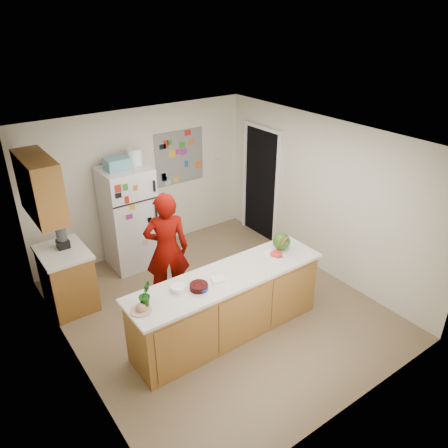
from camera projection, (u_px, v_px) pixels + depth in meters
floor at (218, 309)px, 6.35m from camera, size 4.00×4.50×0.02m
wall_back at (142, 182)px, 7.42m from camera, size 4.00×0.02×2.50m
wall_left at (66, 283)px, 4.73m from camera, size 0.02×4.50×2.50m
wall_right at (323, 197)px, 6.83m from camera, size 0.02×4.50×2.50m
ceiling at (217, 139)px, 5.21m from camera, size 4.00×4.50×0.02m
doorway at (261, 184)px, 7.97m from camera, size 0.03×0.85×2.04m
peninsula_base at (228, 306)px, 5.68m from camera, size 2.60×0.62×0.88m
peninsula_top at (228, 276)px, 5.47m from camera, size 2.68×0.70×0.04m
side_counter_base at (68, 279)px, 6.24m from camera, size 0.60×0.80×0.86m
side_counter_top at (62, 252)px, 6.04m from camera, size 0.64×0.84×0.04m
upper_cabinets at (40, 187)px, 5.48m from camera, size 0.35×1.00×0.80m
refrigerator at (129, 218)px, 7.09m from camera, size 0.75×0.70×1.70m
fridge_top_bin at (117, 164)px, 6.61m from camera, size 0.35×0.28×0.18m
photo_collage at (180, 157)px, 7.66m from camera, size 0.95×0.01×0.95m
person at (167, 250)px, 6.14m from camera, size 0.74×0.63×1.73m
blender_appliance at (61, 236)px, 6.04m from camera, size 0.14×0.14×0.38m
cutting_board at (279, 251)px, 5.98m from camera, size 0.42×0.35×0.01m
watermelon at (282, 241)px, 5.96m from camera, size 0.24×0.24×0.24m
watermelon_slice at (276, 254)px, 5.88m from camera, size 0.16×0.16×0.02m
cherry_bowl at (199, 287)px, 5.18m from camera, size 0.29×0.29×0.07m
white_bowl at (178, 288)px, 5.16m from camera, size 0.23×0.23×0.06m
cobalt_bowl at (201, 289)px, 5.16m from camera, size 0.17×0.17×0.05m
plate at (141, 310)px, 4.82m from camera, size 0.32×0.32×0.02m
paper_towel at (218, 279)px, 5.36m from camera, size 0.19×0.18×0.02m
keys at (279, 258)px, 5.82m from camera, size 0.10×0.06×0.01m
potted_plant at (145, 294)px, 4.85m from camera, size 0.21×0.21×0.30m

